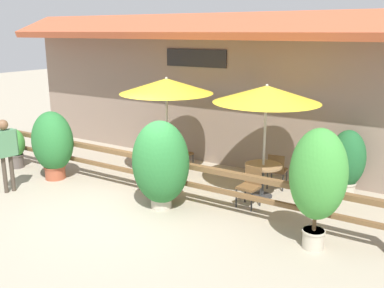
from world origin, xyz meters
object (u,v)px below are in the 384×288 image
at_px(potted_plant_broad_leaf, 161,163).
at_px(patio_umbrella_near, 166,86).
at_px(chair_middle_streetside, 250,184).
at_px(potted_plant_small_flowering, 53,143).
at_px(patio_umbrella_middle, 267,94).
at_px(pedestrian, 5,146).
at_px(dining_table_middle, 263,171).
at_px(chair_middle_wallside, 277,169).
at_px(chair_near_wallside, 182,153).
at_px(potted_plant_entrance_palm, 15,146).
at_px(potted_plant_corner_fern, 318,177).
at_px(dining_table_near, 167,154).
at_px(potted_plant_tall_tropical, 347,161).
at_px(chair_near_streetside, 152,164).

bearing_deg(potted_plant_broad_leaf, patio_umbrella_near, 121.53).
distance_m(chair_middle_streetside, potted_plant_small_flowering, 5.19).
relative_size(patio_umbrella_middle, pedestrian, 1.49).
bearing_deg(patio_umbrella_middle, potted_plant_small_flowering, -161.31).
height_order(dining_table_middle, potted_plant_broad_leaf, potted_plant_broad_leaf).
distance_m(patio_umbrella_middle, chair_middle_streetside, 2.01).
bearing_deg(chair_middle_wallside, chair_near_wallside, -6.22).
xyz_separation_m(patio_umbrella_near, potted_plant_entrance_palm, (-4.03, -1.65, -1.78)).
xyz_separation_m(dining_table_middle, potted_plant_corner_fern, (1.74, -1.80, 0.71)).
height_order(dining_table_near, potted_plant_tall_tropical, potted_plant_tall_tropical).
relative_size(patio_umbrella_near, dining_table_near, 3.05).
height_order(chair_middle_streetside, potted_plant_broad_leaf, potted_plant_broad_leaf).
bearing_deg(potted_plant_tall_tropical, pedestrian, -148.79).
distance_m(dining_table_middle, potted_plant_corner_fern, 2.60).
xyz_separation_m(chair_near_streetside, chair_near_wallside, (0.05, 1.29, 0.00)).
xyz_separation_m(chair_near_streetside, potted_plant_broad_leaf, (1.11, -1.13, 0.51)).
distance_m(chair_near_streetside, chair_middle_wallside, 3.10).
xyz_separation_m(chair_middle_streetside, potted_plant_entrance_palm, (-6.71, -0.99, 0.12)).
height_order(chair_near_wallside, chair_middle_streetside, same).
distance_m(potted_plant_entrance_palm, pedestrian, 2.03).
bearing_deg(patio_umbrella_near, chair_near_streetside, -92.31).
distance_m(patio_umbrella_middle, chair_middle_wallside, 2.01).
height_order(potted_plant_tall_tropical, pedestrian, pedestrian).
bearing_deg(potted_plant_broad_leaf, chair_middle_streetside, 34.95).
relative_size(chair_middle_wallside, pedestrian, 0.50).
bearing_deg(potted_plant_entrance_palm, potted_plant_tall_tropical, 18.94).
distance_m(chair_near_wallside, pedestrian, 4.46).
xyz_separation_m(patio_umbrella_middle, chair_middle_wallside, (0.08, 0.66, -1.90)).
distance_m(patio_umbrella_middle, potted_plant_entrance_palm, 7.15).
bearing_deg(potted_plant_tall_tropical, dining_table_middle, -142.98).
xyz_separation_m(potted_plant_broad_leaf, potted_plant_corner_fern, (3.35, -0.02, 0.32)).
height_order(chair_middle_wallside, potted_plant_entrance_palm, potted_plant_entrance_palm).
height_order(chair_near_streetside, potted_plant_tall_tropical, potted_plant_tall_tropical).
height_order(dining_table_near, potted_plant_broad_leaf, potted_plant_broad_leaf).
relative_size(chair_middle_wallside, potted_plant_tall_tropical, 0.57).
xyz_separation_m(chair_middle_wallside, pedestrian, (-5.33, -3.61, 0.64)).
bearing_deg(potted_plant_entrance_palm, dining_table_near, 22.30).
xyz_separation_m(potted_plant_entrance_palm, pedestrian, (1.48, -1.29, 0.52)).
xyz_separation_m(dining_table_near, chair_near_wallside, (0.02, 0.65, -0.12)).
xyz_separation_m(dining_table_near, patio_umbrella_middle, (2.70, 0.00, 1.78)).
height_order(patio_umbrella_middle, pedestrian, patio_umbrella_middle).
xyz_separation_m(potted_plant_corner_fern, potted_plant_entrance_palm, (-8.46, 0.14, -0.71)).
distance_m(dining_table_middle, potted_plant_broad_leaf, 2.43).
bearing_deg(chair_middle_streetside, chair_middle_wallside, 90.68).
bearing_deg(potted_plant_small_flowering, potted_plant_tall_tropical, 23.61).
bearing_deg(patio_umbrella_near, chair_middle_streetside, -13.82).
distance_m(chair_near_wallside, potted_plant_broad_leaf, 2.69).
bearing_deg(dining_table_near, chair_near_streetside, -92.31).
xyz_separation_m(patio_umbrella_middle, potted_plant_tall_tropical, (1.58, 1.20, -1.58)).
xyz_separation_m(chair_middle_wallside, potted_plant_small_flowering, (-5.16, -2.38, 0.46)).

